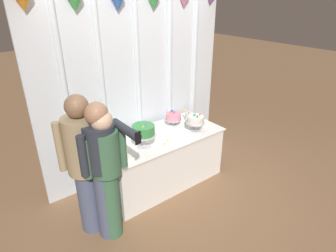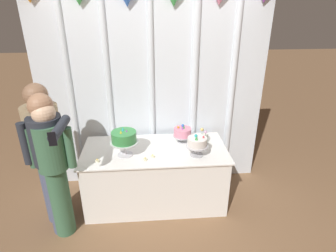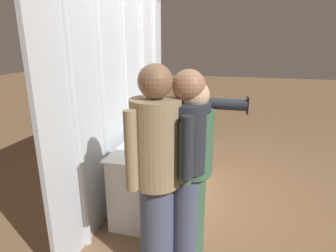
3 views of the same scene
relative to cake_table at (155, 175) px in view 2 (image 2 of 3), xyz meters
name	(u,v)px [view 2 (image 2 of 3)]	position (x,y,z in m)	size (l,w,h in m)	color
ground_plane	(156,205)	(0.00, -0.10, -0.37)	(24.00, 24.00, 0.00)	#846042
draped_curtain	(154,83)	(0.02, 0.51, 1.03)	(2.88, 0.17, 2.68)	silver
cake_table	(155,175)	(0.00, 0.00, 0.00)	(1.71, 0.81, 0.74)	white
cake_display_leftmost	(124,138)	(-0.34, -0.11, 0.59)	(0.32, 0.32, 0.34)	silver
cake_display_center	(182,133)	(0.35, 0.16, 0.50)	(0.24, 0.24, 0.22)	#B2B2B7
cake_display_rightmost	(197,143)	(0.47, -0.18, 0.53)	(0.25, 0.25, 0.27)	#B2B2B7
flower_vase	(204,137)	(0.62, 0.14, 0.44)	(0.10, 0.15, 0.18)	#B2C1B2
tealight_far_left	(97,161)	(-0.64, -0.23, 0.38)	(0.05, 0.05, 0.04)	beige
tealight_near_left	(145,159)	(-0.12, -0.24, 0.38)	(0.05, 0.05, 0.04)	beige
tealight_near_right	(153,156)	(-0.03, -0.19, 0.38)	(0.05, 0.05, 0.04)	beige
guest_man_pink_jacket	(47,151)	(-1.15, -0.21, 0.52)	(0.48, 0.48, 1.63)	#4C5675
guest_man_dark_suit	(54,166)	(-1.02, -0.45, 0.47)	(0.46, 0.32, 1.52)	#3D6B4C
guest_girl_blue_dress	(51,161)	(-1.05, -0.42, 0.52)	(0.48, 0.59, 1.59)	#4C5675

